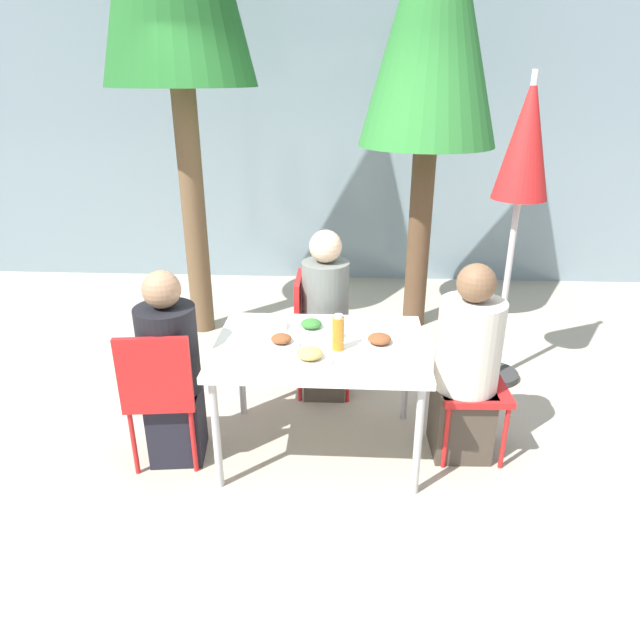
{
  "coord_description": "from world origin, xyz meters",
  "views": [
    {
      "loc": [
        0.16,
        -2.96,
        2.16
      ],
      "look_at": [
        0.0,
        0.0,
        0.88
      ],
      "focal_mm": 32.0,
      "sensor_mm": 36.0,
      "label": 1
    }
  ],
  "objects_px": {
    "drinking_cup": "(334,332)",
    "salad_bowl": "(273,324)",
    "person_left": "(171,374)",
    "closed_umbrella": "(524,155)",
    "tree_behind_left": "(435,10)",
    "chair_left": "(161,388)",
    "person_right": "(466,369)",
    "chair_right": "(471,371)",
    "bottle": "(338,333)",
    "person_far": "(325,320)",
    "chair_far": "(314,325)"
  },
  "relations": [
    {
      "from": "person_right",
      "to": "drinking_cup",
      "type": "xyz_separation_m",
      "value": [
        -0.78,
        0.04,
        0.2
      ]
    },
    {
      "from": "chair_left",
      "to": "person_right",
      "type": "relative_size",
      "value": 0.72
    },
    {
      "from": "person_left",
      "to": "drinking_cup",
      "type": "height_order",
      "value": "person_left"
    },
    {
      "from": "chair_left",
      "to": "person_left",
      "type": "distance_m",
      "value": 0.1
    },
    {
      "from": "chair_left",
      "to": "person_far",
      "type": "relative_size",
      "value": 0.72
    },
    {
      "from": "person_right",
      "to": "salad_bowl",
      "type": "height_order",
      "value": "person_right"
    },
    {
      "from": "chair_far",
      "to": "person_far",
      "type": "relative_size",
      "value": 0.72
    },
    {
      "from": "chair_far",
      "to": "tree_behind_left",
      "type": "relative_size",
      "value": 0.24
    },
    {
      "from": "person_right",
      "to": "bottle",
      "type": "xyz_separation_m",
      "value": [
        -0.75,
        -0.1,
        0.26
      ]
    },
    {
      "from": "person_left",
      "to": "person_far",
      "type": "xyz_separation_m",
      "value": [
        0.86,
        0.79,
        0.02
      ]
    },
    {
      "from": "person_right",
      "to": "person_far",
      "type": "height_order",
      "value": "person_far"
    },
    {
      "from": "chair_left",
      "to": "person_far",
      "type": "bearing_deg",
      "value": 37.64
    },
    {
      "from": "closed_umbrella",
      "to": "drinking_cup",
      "type": "xyz_separation_m",
      "value": [
        -1.22,
        -0.91,
        -0.9
      ]
    },
    {
      "from": "person_left",
      "to": "tree_behind_left",
      "type": "relative_size",
      "value": 0.32
    },
    {
      "from": "chair_right",
      "to": "person_right",
      "type": "height_order",
      "value": "person_right"
    },
    {
      "from": "person_far",
      "to": "closed_umbrella",
      "type": "bearing_deg",
      "value": 102.34
    },
    {
      "from": "chair_right",
      "to": "bottle",
      "type": "bearing_deg",
      "value": 10.52
    },
    {
      "from": "chair_far",
      "to": "drinking_cup",
      "type": "height_order",
      "value": "chair_far"
    },
    {
      "from": "person_far",
      "to": "tree_behind_left",
      "type": "bearing_deg",
      "value": 149.18
    },
    {
      "from": "person_right",
      "to": "salad_bowl",
      "type": "bearing_deg",
      "value": -10.6
    },
    {
      "from": "chair_right",
      "to": "chair_left",
      "type": "bearing_deg",
      "value": 7.29
    },
    {
      "from": "person_far",
      "to": "bottle",
      "type": "relative_size",
      "value": 5.73
    },
    {
      "from": "bottle",
      "to": "tree_behind_left",
      "type": "relative_size",
      "value": 0.06
    },
    {
      "from": "salad_bowl",
      "to": "tree_behind_left",
      "type": "height_order",
      "value": "tree_behind_left"
    },
    {
      "from": "chair_left",
      "to": "chair_right",
      "type": "relative_size",
      "value": 1.0
    },
    {
      "from": "tree_behind_left",
      "to": "bottle",
      "type": "bearing_deg",
      "value": -107.8
    },
    {
      "from": "bottle",
      "to": "drinking_cup",
      "type": "height_order",
      "value": "bottle"
    },
    {
      "from": "chair_right",
      "to": "chair_far",
      "type": "xyz_separation_m",
      "value": [
        -0.99,
        0.62,
        0.0
      ]
    },
    {
      "from": "closed_umbrella",
      "to": "salad_bowl",
      "type": "bearing_deg",
      "value": -154.01
    },
    {
      "from": "bottle",
      "to": "chair_left",
      "type": "bearing_deg",
      "value": -173.2
    },
    {
      "from": "person_right",
      "to": "chair_left",
      "type": "bearing_deg",
      "value": 4.93
    },
    {
      "from": "person_left",
      "to": "closed_umbrella",
      "type": "relative_size",
      "value": 0.54
    },
    {
      "from": "person_right",
      "to": "person_far",
      "type": "bearing_deg",
      "value": -39.36
    },
    {
      "from": "chair_left",
      "to": "drinking_cup",
      "type": "bearing_deg",
      "value": 8.26
    },
    {
      "from": "person_far",
      "to": "salad_bowl",
      "type": "height_order",
      "value": "person_far"
    },
    {
      "from": "tree_behind_left",
      "to": "salad_bowl",
      "type": "bearing_deg",
      "value": -120.67
    },
    {
      "from": "person_left",
      "to": "person_right",
      "type": "xyz_separation_m",
      "value": [
        1.72,
        0.13,
        0.01
      ]
    },
    {
      "from": "person_left",
      "to": "tree_behind_left",
      "type": "xyz_separation_m",
      "value": [
        1.63,
        2.11,
        2.05
      ]
    },
    {
      "from": "bottle",
      "to": "drinking_cup",
      "type": "distance_m",
      "value": 0.16
    },
    {
      "from": "person_left",
      "to": "person_right",
      "type": "bearing_deg",
      "value": -2.27
    },
    {
      "from": "bottle",
      "to": "chair_far",
      "type": "bearing_deg",
      "value": 103.33
    },
    {
      "from": "drinking_cup",
      "to": "salad_bowl",
      "type": "bearing_deg",
      "value": 161.11
    },
    {
      "from": "person_left",
      "to": "chair_right",
      "type": "xyz_separation_m",
      "value": [
        1.77,
        0.21,
        -0.04
      ]
    },
    {
      "from": "person_left",
      "to": "chair_right",
      "type": "height_order",
      "value": "person_left"
    },
    {
      "from": "chair_far",
      "to": "salad_bowl",
      "type": "height_order",
      "value": "chair_far"
    },
    {
      "from": "person_far",
      "to": "chair_right",
      "type": "bearing_deg",
      "value": 57.36
    },
    {
      "from": "tree_behind_left",
      "to": "chair_left",
      "type": "bearing_deg",
      "value": -127.28
    },
    {
      "from": "person_far",
      "to": "closed_umbrella",
      "type": "distance_m",
      "value": 1.72
    },
    {
      "from": "chair_left",
      "to": "drinking_cup",
      "type": "distance_m",
      "value": 1.04
    },
    {
      "from": "bottle",
      "to": "salad_bowl",
      "type": "xyz_separation_m",
      "value": [
        -0.4,
        0.27,
        -0.08
      ]
    }
  ]
}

